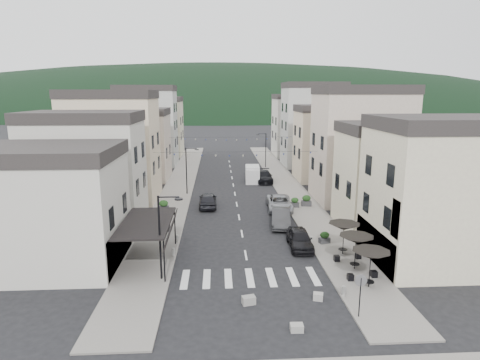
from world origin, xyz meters
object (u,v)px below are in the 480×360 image
(parked_car_b, at_px, (281,217))
(pedestrian_a, at_px, (165,216))
(parked_car_c, at_px, (279,203))
(parked_car_d, at_px, (264,176))
(pedestrian_b, at_px, (164,221))
(parked_car_a, at_px, (300,239))
(parked_car_e, at_px, (208,200))
(delivery_van, at_px, (252,174))

(parked_car_b, xyz_separation_m, pedestrian_a, (-11.19, 0.45, 0.20))
(parked_car_b, xyz_separation_m, parked_car_c, (0.69, 5.37, -0.04))
(parked_car_d, bearing_deg, pedestrian_b, -118.29)
(pedestrian_b, bearing_deg, parked_car_a, 13.48)
(parked_car_b, height_order, parked_car_e, parked_car_e)
(pedestrian_b, bearing_deg, parked_car_b, 40.07)
(parked_car_d, distance_m, pedestrian_b, 23.65)
(parked_car_c, bearing_deg, parked_car_d, 93.14)
(parked_car_a, height_order, pedestrian_b, pedestrian_b)
(parked_car_d, xyz_separation_m, pedestrian_b, (-11.84, -20.47, 0.09))
(parked_car_b, bearing_deg, pedestrian_b, -168.99)
(parked_car_a, xyz_separation_m, parked_car_b, (-0.69, 5.74, 0.05))
(parked_car_a, bearing_deg, delivery_van, 95.53)
(parked_car_c, distance_m, pedestrian_a, 12.86)
(parked_car_b, height_order, pedestrian_a, pedestrian_a)
(parked_car_c, bearing_deg, delivery_van, 99.76)
(parked_car_a, distance_m, parked_car_e, 14.97)
(parked_car_e, height_order, pedestrian_a, pedestrian_a)
(parked_car_b, relative_size, pedestrian_b, 3.27)
(parked_car_a, bearing_deg, parked_car_b, 98.61)
(parked_car_b, xyz_separation_m, pedestrian_b, (-11.15, -0.64, 0.06))
(parked_car_d, distance_m, parked_car_e, 15.11)
(parked_car_d, height_order, pedestrian_a, pedestrian_a)
(parked_car_b, height_order, delivery_van, delivery_van)
(parked_car_c, distance_m, parked_car_d, 14.46)
(parked_car_c, bearing_deg, parked_car_b, -94.21)
(parked_car_c, height_order, parked_car_d, parked_car_d)
(delivery_van, relative_size, pedestrian_b, 3.31)
(parked_car_a, bearing_deg, pedestrian_a, 154.20)
(pedestrian_a, height_order, pedestrian_b, pedestrian_a)
(parked_car_b, distance_m, parked_car_c, 5.42)
(parked_car_e, distance_m, pedestrian_b, 8.56)
(parked_car_b, distance_m, pedestrian_a, 11.20)
(parked_car_a, height_order, parked_car_d, parked_car_d)
(parked_car_e, bearing_deg, pedestrian_b, 61.94)
(parked_car_b, distance_m, parked_car_d, 19.84)
(parked_car_a, bearing_deg, parked_car_c, 91.73)
(parked_car_e, height_order, delivery_van, delivery_van)
(parked_car_d, bearing_deg, parked_car_a, -88.24)
(parked_car_e, height_order, pedestrian_b, parked_car_e)
(parked_car_a, relative_size, parked_car_b, 0.91)
(parked_car_c, height_order, delivery_van, delivery_van)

